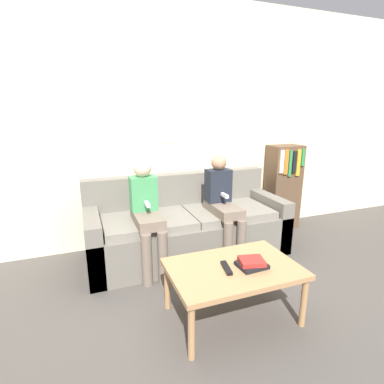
# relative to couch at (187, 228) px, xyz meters

# --- Properties ---
(ground_plane) EXTENTS (10.00, 10.00, 0.00)m
(ground_plane) POSITION_rel_couch_xyz_m (0.00, -0.50, -0.28)
(ground_plane) COLOR #4C4742
(wall_back) EXTENTS (8.00, 0.06, 2.60)m
(wall_back) POSITION_rel_couch_xyz_m (-0.00, 0.48, 1.02)
(wall_back) COLOR beige
(wall_back) RESTS_ON ground_plane
(couch) EXTENTS (2.01, 0.77, 0.81)m
(couch) POSITION_rel_couch_xyz_m (0.00, 0.00, 0.00)
(couch) COLOR #6B665B
(couch) RESTS_ON ground_plane
(coffee_table) EXTENTS (0.90, 0.60, 0.40)m
(coffee_table) POSITION_rel_couch_xyz_m (-0.04, -1.07, 0.08)
(coffee_table) COLOR #AD7F51
(coffee_table) RESTS_ON ground_plane
(person_left) EXTENTS (0.24, 0.54, 1.04)m
(person_left) POSITION_rel_couch_xyz_m (-0.46, -0.19, 0.30)
(person_left) COLOR #756656
(person_left) RESTS_ON ground_plane
(person_right) EXTENTS (0.24, 0.54, 1.04)m
(person_right) POSITION_rel_couch_xyz_m (0.31, -0.19, 0.30)
(person_right) COLOR #756656
(person_right) RESTS_ON ground_plane
(tv_remote) EXTENTS (0.07, 0.17, 0.02)m
(tv_remote) POSITION_rel_couch_xyz_m (-0.11, -1.09, 0.14)
(tv_remote) COLOR black
(tv_remote) RESTS_ON coffee_table
(book_stack) EXTENTS (0.20, 0.18, 0.06)m
(book_stack) POSITION_rel_couch_xyz_m (0.07, -1.12, 0.15)
(book_stack) COLOR black
(book_stack) RESTS_ON coffee_table
(bookshelf) EXTENTS (0.40, 0.28, 1.05)m
(bookshelf) POSITION_rel_couch_xyz_m (1.39, 0.29, 0.25)
(bookshelf) COLOR brown
(bookshelf) RESTS_ON ground_plane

